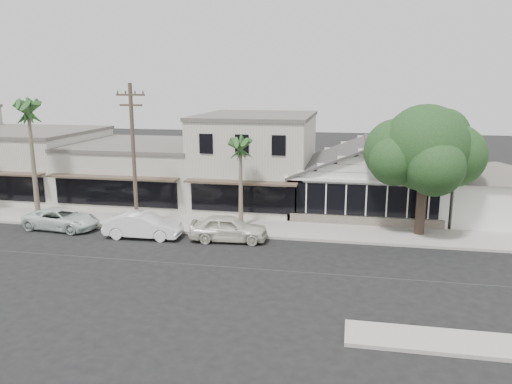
% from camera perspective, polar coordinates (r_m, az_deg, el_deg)
% --- Properties ---
extents(ground, '(140.00, 140.00, 0.00)m').
position_cam_1_polar(ground, '(24.86, 0.99, -8.86)').
color(ground, black).
rests_on(ground, ground).
extents(sidewalk_north, '(90.00, 3.50, 0.15)m').
position_cam_1_polar(sidewalk_north, '(33.13, -10.72, -3.46)').
color(sidewalk_north, '#9E9991').
rests_on(sidewalk_north, ground).
extents(corner_shop, '(10.40, 8.60, 5.10)m').
position_cam_1_polar(corner_shop, '(35.88, 12.40, 1.85)').
color(corner_shop, white).
rests_on(corner_shop, ground).
extents(side_cottage, '(6.00, 6.00, 3.00)m').
position_cam_1_polar(side_cottage, '(36.32, 25.38, -0.74)').
color(side_cottage, white).
rests_on(side_cottage, ground).
extents(row_building_near, '(8.00, 10.00, 6.50)m').
position_cam_1_polar(row_building_near, '(37.43, 0.06, 3.56)').
color(row_building_near, beige).
rests_on(row_building_near, ground).
extents(row_building_midnear, '(10.00, 10.00, 4.20)m').
position_cam_1_polar(row_building_midnear, '(40.28, -12.62, 2.23)').
color(row_building_midnear, '#BBB6A7').
rests_on(row_building_midnear, ground).
extents(row_building_midfar, '(11.00, 10.00, 5.00)m').
position_cam_1_polar(row_building_midfar, '(45.42, -24.91, 3.02)').
color(row_building_midfar, beige).
rests_on(row_building_midfar, ground).
extents(utility_pole, '(1.80, 0.24, 9.00)m').
position_cam_1_polar(utility_pole, '(31.17, -13.82, 4.26)').
color(utility_pole, brown).
rests_on(utility_pole, ground).
extents(car_0, '(4.65, 2.20, 1.54)m').
position_cam_1_polar(car_0, '(28.99, -3.16, -4.14)').
color(car_0, beige).
rests_on(car_0, ground).
extents(car_1, '(4.61, 1.74, 1.50)m').
position_cam_1_polar(car_1, '(30.31, -12.79, -3.73)').
color(car_1, white).
rests_on(car_1, ground).
extents(car_2, '(4.93, 2.63, 1.32)m').
position_cam_1_polar(car_2, '(33.55, -21.32, -2.88)').
color(car_2, silver).
rests_on(car_2, ground).
extents(shade_tree, '(7.06, 6.38, 7.84)m').
position_cam_1_polar(shade_tree, '(30.77, 18.58, 4.56)').
color(shade_tree, '#3F3426').
rests_on(shade_tree, ground).
extents(palm_east, '(2.74, 2.74, 6.07)m').
position_cam_1_polar(palm_east, '(30.55, -1.79, 5.13)').
color(palm_east, '#726651').
rests_on(palm_east, ground).
extents(palm_mid, '(3.09, 3.09, 8.35)m').
position_cam_1_polar(palm_mid, '(35.97, -24.58, 8.37)').
color(palm_mid, '#726651').
rests_on(palm_mid, ground).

